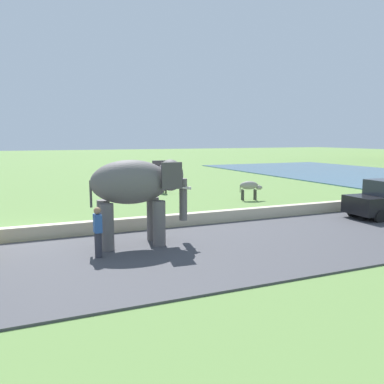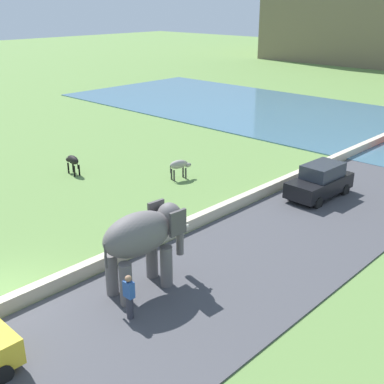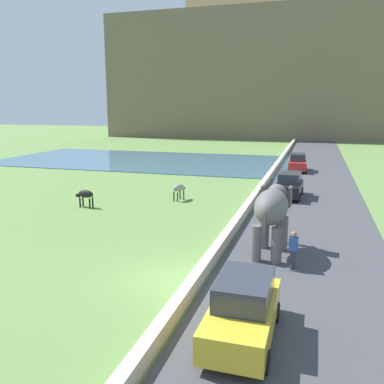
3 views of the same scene
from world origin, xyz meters
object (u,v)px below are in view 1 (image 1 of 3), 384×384
elephant (137,188)px  person_beside_elephant (98,232)px  cow_black (162,181)px  cow_grey (250,186)px

elephant → person_beside_elephant: 2.21m
person_beside_elephant → elephant: bearing=123.7°
person_beside_elephant → cow_black: person_beside_elephant is taller
elephant → person_beside_elephant: size_ratio=2.15×
person_beside_elephant → cow_grey: (-8.34, 10.60, -0.04)m
cow_grey → cow_black: same height
person_beside_elephant → cow_black: (-13.51, 6.88, -0.04)m
elephant → cow_grey: 11.68m
cow_grey → elephant: bearing=-51.1°
cow_grey → cow_black: size_ratio=1.01×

